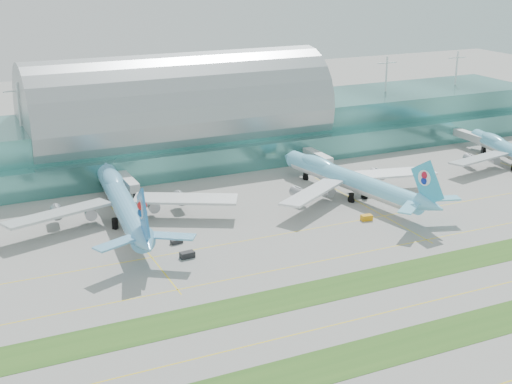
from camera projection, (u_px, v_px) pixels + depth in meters
name	position (u px, v px, depth m)	size (l,w,h in m)	color
ground	(348.00, 289.00, 179.30)	(700.00, 700.00, 0.00)	gray
terminal	(178.00, 126.00, 285.28)	(340.00, 69.10, 36.00)	#3D7A75
grass_strip_near	(416.00, 342.00, 155.25)	(420.00, 12.00, 0.08)	#2D591E
grass_strip_far	(344.00, 286.00, 181.00)	(420.00, 12.00, 0.08)	#2D591E
taxiline_b	(380.00, 314.00, 167.28)	(420.00, 0.35, 0.01)	yellow
taxiline_c	(313.00, 263.00, 194.75)	(420.00, 0.35, 0.01)	yellow
taxiline_d	(277.00, 235.00, 213.63)	(420.00, 0.35, 0.01)	yellow
airliner_b	(122.00, 201.00, 221.68)	(72.52, 82.68, 22.75)	#63AEDB
airliner_c	(350.00, 179.00, 244.67)	(67.45, 77.42, 21.40)	#6ECCF2
gse_c	(187.00, 255.00, 197.59)	(4.03, 2.19, 1.73)	black
gse_d	(177.00, 241.00, 207.13)	(3.55, 1.56, 1.34)	black
gse_e	(366.00, 218.00, 225.04)	(3.50, 2.13, 1.76)	orange
gse_f	(421.00, 198.00, 243.10)	(3.19, 1.69, 1.65)	black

